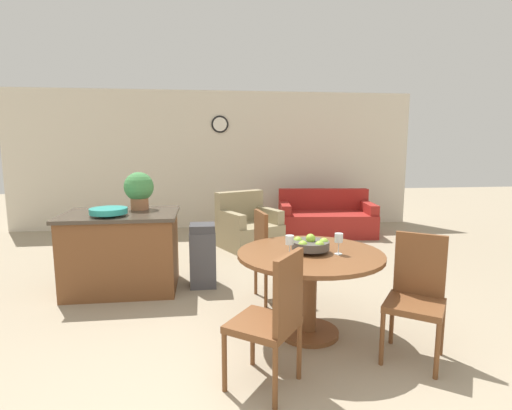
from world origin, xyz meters
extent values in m
cube|color=beige|center=(0.00, 5.78, 1.35)|extent=(8.00, 0.06, 2.70)
cylinder|color=black|center=(0.07, 5.74, 2.05)|extent=(0.33, 0.02, 0.33)
cylinder|color=white|center=(0.07, 5.73, 2.05)|extent=(0.27, 0.01, 0.27)
cylinder|color=brown|center=(0.65, 0.98, 0.02)|extent=(0.53, 0.53, 0.04)
cylinder|color=brown|center=(0.65, 0.98, 0.38)|extent=(0.13, 0.13, 0.68)
cylinder|color=brown|center=(0.65, 0.98, 0.73)|extent=(1.26, 1.26, 0.03)
cylinder|color=brown|center=(-0.13, 0.25, 0.21)|extent=(0.04, 0.04, 0.42)
cylinder|color=brown|center=(0.09, 0.56, 0.21)|extent=(0.04, 0.04, 0.42)
cylinder|color=brown|center=(0.17, 0.02, 0.21)|extent=(0.04, 0.04, 0.42)
cylinder|color=brown|center=(0.40, 0.33, 0.21)|extent=(0.04, 0.04, 0.42)
cube|color=brown|center=(0.13, 0.29, 0.45)|extent=(0.59, 0.59, 0.05)
cube|color=brown|center=(0.29, 0.18, 0.72)|extent=(0.26, 0.33, 0.50)
cylinder|color=brown|center=(1.38, 0.20, 0.21)|extent=(0.04, 0.04, 0.42)
cylinder|color=brown|center=(1.07, 0.43, 0.21)|extent=(0.04, 0.04, 0.42)
cylinder|color=brown|center=(1.61, 0.51, 0.21)|extent=(0.04, 0.04, 0.42)
cylinder|color=brown|center=(1.30, 0.74, 0.21)|extent=(0.04, 0.04, 0.42)
cube|color=brown|center=(1.34, 0.47, 0.45)|extent=(0.59, 0.59, 0.05)
cube|color=brown|center=(1.45, 0.62, 0.72)|extent=(0.33, 0.26, 0.50)
cylinder|color=brown|center=(0.68, 2.05, 0.21)|extent=(0.04, 0.04, 0.42)
cylinder|color=brown|center=(0.74, 1.67, 0.21)|extent=(0.04, 0.04, 0.42)
cylinder|color=brown|center=(0.30, 1.99, 0.21)|extent=(0.04, 0.04, 0.42)
cylinder|color=brown|center=(0.36, 1.61, 0.21)|extent=(0.04, 0.04, 0.42)
cube|color=brown|center=(0.52, 1.83, 0.45)|extent=(0.48, 0.48, 0.05)
cube|color=brown|center=(0.33, 1.80, 0.72)|extent=(0.10, 0.39, 0.50)
cylinder|color=#4C4742|center=(0.65, 0.98, 0.77)|extent=(0.12, 0.12, 0.03)
cylinder|color=#4C4742|center=(0.65, 0.98, 0.81)|extent=(0.32, 0.32, 0.07)
sphere|color=#8CB738|center=(0.76, 0.97, 0.83)|extent=(0.08, 0.08, 0.08)
sphere|color=#8CB738|center=(0.69, 1.09, 0.83)|extent=(0.08, 0.08, 0.08)
sphere|color=#8CB738|center=(0.55, 1.05, 0.83)|extent=(0.08, 0.08, 0.08)
sphere|color=#8CB738|center=(0.56, 0.90, 0.83)|extent=(0.08, 0.08, 0.08)
sphere|color=#8CB738|center=(0.70, 0.87, 0.83)|extent=(0.08, 0.08, 0.08)
sphere|color=#8CB738|center=(0.65, 0.98, 0.87)|extent=(0.08, 0.08, 0.08)
cylinder|color=silver|center=(0.44, 0.87, 0.75)|extent=(0.06, 0.06, 0.01)
cylinder|color=silver|center=(0.44, 0.87, 0.81)|extent=(0.01, 0.01, 0.10)
cylinder|color=silver|center=(0.44, 0.87, 0.89)|extent=(0.07, 0.07, 0.08)
cylinder|color=silver|center=(0.87, 0.89, 0.75)|extent=(0.06, 0.06, 0.01)
cylinder|color=silver|center=(0.87, 0.89, 0.81)|extent=(0.01, 0.01, 0.10)
cylinder|color=silver|center=(0.87, 0.89, 0.89)|extent=(0.07, 0.07, 0.08)
cube|color=brown|center=(-1.20, 2.34, 0.43)|extent=(1.21, 0.82, 0.86)
cube|color=#42382D|center=(-1.20, 2.34, 0.88)|extent=(1.27, 0.88, 0.04)
cylinder|color=teal|center=(-1.29, 2.16, 0.91)|extent=(0.14, 0.14, 0.02)
cylinder|color=teal|center=(-1.29, 2.16, 0.95)|extent=(0.40, 0.40, 0.06)
cylinder|color=#A36642|center=(-1.02, 2.57, 0.97)|extent=(0.21, 0.21, 0.14)
sphere|color=#478E4C|center=(-1.02, 2.57, 1.17)|extent=(0.35, 0.35, 0.35)
cube|color=#47474C|center=(-0.28, 2.34, 0.33)|extent=(0.30, 0.31, 0.66)
cube|color=#3C3C41|center=(-0.28, 2.34, 0.70)|extent=(0.29, 0.29, 0.09)
cube|color=maroon|center=(1.97, 4.77, 0.21)|extent=(1.80, 1.11, 0.42)
cube|color=maroon|center=(2.01, 5.13, 0.62)|extent=(1.72, 0.39, 0.40)
cube|color=maroon|center=(1.20, 4.85, 0.30)|extent=(0.25, 0.86, 0.60)
cube|color=maroon|center=(2.74, 4.68, 0.30)|extent=(0.25, 0.86, 0.60)
cube|color=#998966|center=(0.46, 4.01, 0.20)|extent=(1.11, 1.10, 0.40)
cube|color=#998966|center=(0.32, 4.30, 0.65)|extent=(0.83, 0.52, 0.49)
cube|color=#998966|center=(0.14, 3.86, 0.31)|extent=(0.44, 0.74, 0.62)
cube|color=#998966|center=(0.78, 4.16, 0.31)|extent=(0.44, 0.74, 0.62)
camera|label=1|loc=(-0.24, -2.26, 1.68)|focal=28.00mm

